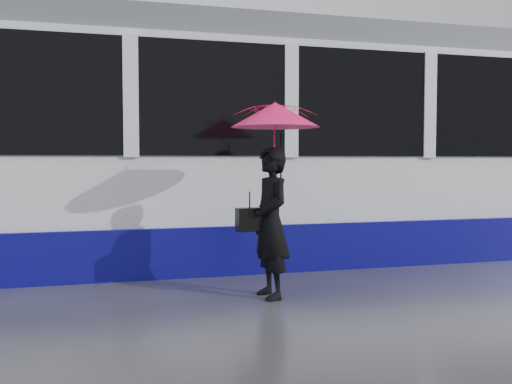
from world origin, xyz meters
name	(u,v)px	position (x,y,z in m)	size (l,w,h in m)	color
ground	(250,299)	(0.00, 0.00, 0.00)	(90.00, 90.00, 0.00)	#2C2D32
rails	(206,259)	(0.00, 2.50, 0.01)	(34.00, 1.51, 0.02)	#3F3D38
tram	(10,146)	(-2.61, 2.50, 1.64)	(26.00, 2.56, 3.35)	white
woman	(271,223)	(0.23, 0.02, 0.79)	(0.58, 0.38, 1.58)	black
umbrella	(275,132)	(0.28, 0.02, 1.73)	(1.03, 1.03, 1.07)	#DA125D
handbag	(250,219)	(0.01, 0.04, 0.83)	(0.29, 0.15, 0.42)	black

